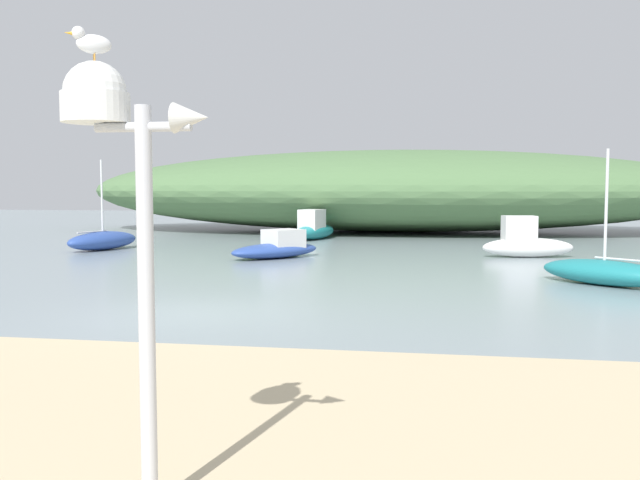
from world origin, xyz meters
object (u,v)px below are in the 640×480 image
motorboat_mid_channel (314,228)px  sailboat_outer_mooring (103,240)px  sailboat_east_reach (604,272)px  motorboat_far_left (277,247)px  seagull_on_radar (92,42)px  motorboat_by_sandbar (525,242)px  mast_structure (113,146)px

motorboat_mid_channel → sailboat_outer_mooring: size_ratio=1.05×
sailboat_east_reach → sailboat_outer_mooring: sailboat_outer_mooring is taller
sailboat_outer_mooring → motorboat_mid_channel: bearing=43.2°
sailboat_east_reach → sailboat_outer_mooring: bearing=157.6°
sailboat_outer_mooring → motorboat_far_left: (7.90, -1.96, -0.01)m
seagull_on_radar → motorboat_by_sandbar: size_ratio=0.09×
mast_structure → motorboat_far_left: bearing=99.8°
mast_structure → motorboat_far_left: mast_structure is taller
motorboat_far_left → motorboat_mid_channel: bearing=91.5°
seagull_on_radar → sailboat_outer_mooring: bearing=117.0°
sailboat_outer_mooring → motorboat_far_left: sailboat_outer_mooring is taller
mast_structure → motorboat_by_sandbar: (5.58, 21.79, -2.33)m
motorboat_mid_channel → motorboat_by_sandbar: 11.88m
mast_structure → motorboat_far_left: size_ratio=0.88×
seagull_on_radar → motorboat_by_sandbar: 22.75m
mast_structure → motorboat_mid_channel: size_ratio=0.81×
sailboat_east_reach → motorboat_mid_channel: (-10.44, 14.65, 0.20)m
motorboat_mid_channel → sailboat_east_reach: bearing=-54.5°
motorboat_mid_channel → motorboat_far_left: motorboat_mid_channel is taller
motorboat_by_sandbar → mast_structure: bearing=-104.4°
mast_structure → motorboat_by_sandbar: 22.61m
mast_structure → motorboat_by_sandbar: bearing=75.6°
sailboat_outer_mooring → motorboat_by_sandbar: size_ratio=1.11×
seagull_on_radar → motorboat_mid_channel: size_ratio=0.07×
mast_structure → motorboat_far_left: 20.49m
sailboat_outer_mooring → mast_structure: bearing=-62.7°
sailboat_east_reach → motorboat_by_sandbar: (-1.15, 7.24, 0.20)m
motorboat_mid_channel → motorboat_by_sandbar: motorboat_by_sandbar is taller
sailboat_east_reach → motorboat_by_sandbar: 7.34m
sailboat_outer_mooring → sailboat_east_reach: bearing=-22.4°
mast_structure → seagull_on_radar: 0.75m
mast_structure → seagull_on_radar: (-0.14, -0.01, 0.74)m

